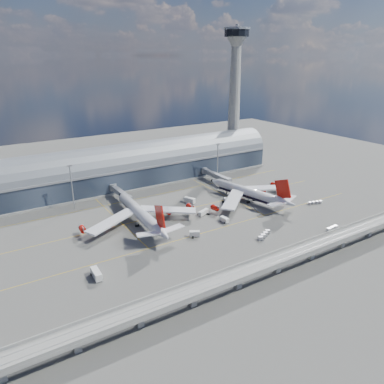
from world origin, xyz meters
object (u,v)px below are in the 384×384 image
airliner_right (249,193)px  cargo_train_1 (332,228)px  service_truck_1 (195,234)px  service_truck_2 (203,212)px  airliner_left (141,214)px  floodlight_mast_left (72,186)px  service_truck_0 (96,274)px  cargo_train_0 (264,235)px  floodlight_mast_right (218,161)px  service_truck_4 (226,201)px  control_tower (234,98)px  service_truck_5 (190,200)px  cargo_train_2 (315,203)px  service_truck_3 (224,220)px

airliner_right → cargo_train_1: bearing=-91.5°
service_truck_1 → service_truck_2: 26.66m
airliner_left → airliner_right: size_ratio=1.06×
floodlight_mast_left → service_truck_1: bearing=-59.5°
service_truck_0 → cargo_train_0: (79.68, -8.52, -0.75)m
floodlight_mast_left → floodlight_mast_right: bearing=0.0°
airliner_left → service_truck_4: bearing=3.8°
control_tower → cargo_train_1: 138.58m
cargo_train_0 → service_truck_5: bearing=31.9°
service_truck_1 → cargo_train_0: bearing=-93.2°
service_truck_0 → service_truck_4: 97.90m
floodlight_mast_left → service_truck_2: size_ratio=3.43×
cargo_train_1 → cargo_train_2: size_ratio=0.78×
floodlight_mast_left → service_truck_3: size_ratio=4.76×
service_truck_5 → floodlight_mast_left: bearing=131.3°
floodlight_mast_left → airliner_left: 46.73m
service_truck_5 → service_truck_3: bearing=-111.3°
floodlight_mast_right → cargo_train_1: (0.94, -96.36, -12.78)m
airliner_left → service_truck_5: bearing=21.3°
airliner_right → service_truck_3: bearing=-162.9°
cargo_train_1 → service_truck_5: bearing=35.0°
control_tower → floodlight_mast_right: (-35.00, -28.00, -38.00)m
service_truck_0 → service_truck_3: service_truck_0 is taller
airliner_right → service_truck_3: 34.97m
airliner_left → floodlight_mast_right: bearing=30.7°
service_truck_3 → airliner_left: bearing=149.5°
service_truck_5 → service_truck_2: bearing=-121.7°
floodlight_mast_left → service_truck_4: bearing=-26.6°
airliner_right → service_truck_4: size_ratio=11.75×
control_tower → floodlight_mast_left: control_tower is taller
cargo_train_1 → service_truck_4: bearing=25.6°
service_truck_1 → service_truck_2: (18.21, 19.47, -0.07)m
floodlight_mast_right → service_truck_1: (-61.07, -66.05, -12.20)m
floodlight_mast_right → service_truck_0: floodlight_mast_right is taller
airliner_left → service_truck_0: airliner_left is taller
service_truck_1 → cargo_train_0: size_ratio=0.50×
floodlight_mast_left → floodlight_mast_right: (100.00, 0.00, 0.00)m
floodlight_mast_right → service_truck_3: 72.74m
cargo_train_2 → service_truck_5: bearing=42.1°
floodlight_mast_right → floodlight_mast_left: bearing=180.0°
service_truck_1 → cargo_train_1: (62.01, -30.31, -0.57)m
floodlight_mast_right → airliner_left: 86.78m
service_truck_3 → cargo_train_1: 53.78m
service_truck_1 → cargo_train_2: service_truck_1 is taller
service_truck_5 → cargo_train_0: size_ratio=0.69×
control_tower → service_truck_1: control_tower is taller
service_truck_3 → cargo_train_2: size_ratio=0.56×
cargo_train_1 → floodlight_mast_right: bearing=4.5°
service_truck_5 → cargo_train_2: service_truck_5 is taller
floodlight_mast_left → service_truck_3: bearing=-44.6°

